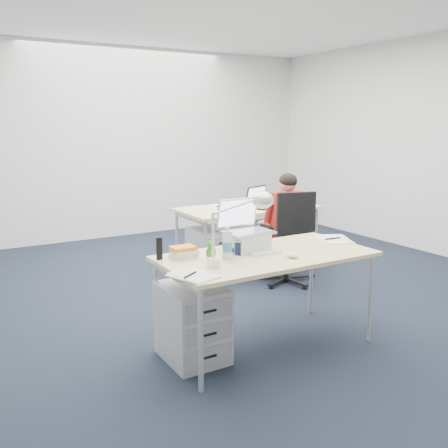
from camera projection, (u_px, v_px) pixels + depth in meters
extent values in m
plane|color=black|center=(263.00, 302.00, 4.80)|extent=(7.00, 7.00, 0.00)
cube|color=beige|center=(130.00, 143.00, 7.47)|extent=(6.00, 0.02, 2.80)
cube|color=#D7C07C|center=(267.00, 256.00, 3.73)|extent=(1.60, 0.80, 0.03)
cylinder|color=#B7BABC|center=(201.00, 340.00, 3.13)|extent=(0.04, 0.04, 0.70)
cylinder|color=#B7BABC|center=(371.00, 298.00, 3.88)|extent=(0.04, 0.04, 0.70)
cylinder|color=#B7BABC|center=(157.00, 306.00, 3.72)|extent=(0.04, 0.04, 0.70)
cylinder|color=#B7BABC|center=(311.00, 275.00, 4.47)|extent=(0.04, 0.04, 0.70)
cube|color=#D7C07C|center=(248.00, 208.00, 5.81)|extent=(1.60, 0.80, 0.03)
cylinder|color=#B7BABC|center=(206.00, 254.00, 5.21)|extent=(0.04, 0.04, 0.70)
cylinder|color=#B7BABC|center=(316.00, 237.00, 5.96)|extent=(0.04, 0.04, 0.70)
cylinder|color=#B7BABC|center=(177.00, 240.00, 5.80)|extent=(0.04, 0.04, 0.70)
cylinder|color=#B7BABC|center=(280.00, 227.00, 6.55)|extent=(0.04, 0.04, 0.70)
cylinder|color=black|center=(286.00, 260.00, 5.36)|extent=(0.04, 0.04, 0.39)
cube|color=black|center=(287.00, 241.00, 5.32)|extent=(0.53, 0.53, 0.07)
cube|color=black|center=(296.00, 216.00, 5.06)|extent=(0.41, 0.15, 0.49)
cube|color=#A11E17|center=(287.00, 215.00, 5.28)|extent=(0.38, 0.24, 0.49)
sphere|color=tan|center=(288.00, 183.00, 5.21)|extent=(0.19, 0.19, 0.19)
cube|color=#B0B2B6|center=(192.00, 323.00, 3.60)|extent=(0.40, 0.50, 0.55)
cube|color=#B0B2B6|center=(211.00, 253.00, 5.52)|extent=(0.40, 0.50, 0.55)
cube|color=white|center=(266.00, 253.00, 3.74)|extent=(0.25, 0.11, 0.01)
ellipsoid|color=white|center=(292.00, 255.00, 3.61)|extent=(0.08, 0.12, 0.04)
cylinder|color=#131C3E|center=(239.00, 247.00, 3.70)|extent=(0.09, 0.09, 0.11)
cylinder|color=silver|center=(227.00, 243.00, 3.56)|extent=(0.08, 0.08, 0.24)
cube|color=silver|center=(184.00, 252.00, 3.62)|extent=(0.20, 0.16, 0.08)
cube|color=black|center=(159.00, 248.00, 3.56)|extent=(0.05, 0.04, 0.16)
cube|color=#FAFF93|center=(193.00, 276.00, 3.17)|extent=(0.28, 0.34, 0.01)
cube|color=#FAFF93|center=(335.00, 240.00, 4.16)|extent=(0.34, 0.39, 0.01)
cylinder|color=white|center=(281.00, 198.00, 6.19)|extent=(0.08, 0.08, 0.09)
cube|color=white|center=(224.00, 207.00, 5.79)|extent=(0.31, 0.39, 0.01)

